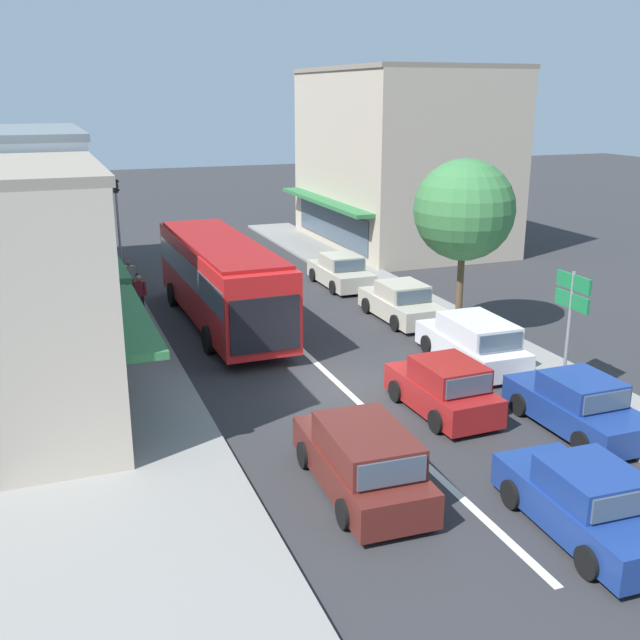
% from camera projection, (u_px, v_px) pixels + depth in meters
% --- Properties ---
extents(ground_plane, '(140.00, 140.00, 0.00)m').
position_uv_depth(ground_plane, '(344.00, 389.00, 22.21)').
color(ground_plane, '#2D2D30').
extents(lane_centre_line, '(0.20, 28.00, 0.01)m').
position_uv_depth(lane_centre_line, '(300.00, 348.00, 25.79)').
color(lane_centre_line, silver).
rests_on(lane_centre_line, ground).
extents(sidewalk_left, '(5.20, 44.00, 0.14)m').
position_uv_depth(sidewalk_left, '(90.00, 351.00, 25.26)').
color(sidewalk_left, gray).
rests_on(sidewalk_left, ground).
extents(kerb_right, '(2.80, 44.00, 0.12)m').
position_uv_depth(kerb_right, '(430.00, 313.00, 29.67)').
color(kerb_right, gray).
rests_on(kerb_right, ground).
extents(building_right_far, '(9.45, 12.47, 9.77)m').
position_uv_depth(building_right_far, '(401.00, 158.00, 42.07)').
color(building_right_far, '#B2A38E').
rests_on(building_right_far, ground).
extents(city_bus, '(2.87, 10.89, 3.23)m').
position_uv_depth(city_bus, '(221.00, 276.00, 27.80)').
color(city_bus, red).
rests_on(city_bus, ground).
extents(wagon_behind_bus_mid, '(2.06, 4.56, 1.58)m').
position_uv_depth(wagon_behind_bus_mid, '(362.00, 460.00, 16.31)').
color(wagon_behind_bus_mid, '#561E19').
rests_on(wagon_behind_bus_mid, ground).
extents(hatchback_queue_far_back, '(1.91, 3.75, 1.54)m').
position_uv_depth(hatchback_queue_far_back, '(444.00, 389.00, 20.36)').
color(hatchback_queue_far_back, maroon).
rests_on(hatchback_queue_far_back, ground).
extents(sedan_behind_bus_near, '(2.02, 4.27, 1.47)m').
position_uv_depth(sedan_behind_bus_near, '(586.00, 503.00, 14.77)').
color(sedan_behind_bus_near, navy).
rests_on(sedan_behind_bus_near, ground).
extents(parked_sedan_kerb_front, '(1.91, 4.21, 1.47)m').
position_uv_depth(parked_sedan_kerb_front, '(578.00, 406.00, 19.36)').
color(parked_sedan_kerb_front, navy).
rests_on(parked_sedan_kerb_front, ground).
extents(parked_wagon_kerb_second, '(2.01, 4.54, 1.58)m').
position_uv_depth(parked_wagon_kerb_second, '(473.00, 342.00, 24.01)').
color(parked_wagon_kerb_second, silver).
rests_on(parked_wagon_kerb_second, ground).
extents(parked_sedan_kerb_third, '(1.94, 4.22, 1.47)m').
position_uv_depth(parked_sedan_kerb_third, '(401.00, 303.00, 28.81)').
color(parked_sedan_kerb_third, '#B7B29E').
rests_on(parked_sedan_kerb_third, ground).
extents(parked_sedan_kerb_rear, '(1.91, 4.21, 1.47)m').
position_uv_depth(parked_sedan_kerb_rear, '(341.00, 272.00, 33.81)').
color(parked_sedan_kerb_rear, '#B7B29E').
rests_on(parked_sedan_kerb_rear, ground).
extents(traffic_light_downstreet, '(0.33, 0.24, 4.20)m').
position_uv_depth(traffic_light_downstreet, '(117.00, 205.00, 38.54)').
color(traffic_light_downstreet, gray).
rests_on(traffic_light_downstreet, ground).
extents(directional_road_sign, '(0.10, 1.40, 3.60)m').
position_uv_depth(directional_road_sign, '(572.00, 302.00, 21.29)').
color(directional_road_sign, gray).
rests_on(directional_road_sign, ground).
extents(street_tree_right, '(3.53, 3.53, 6.30)m').
position_uv_depth(street_tree_right, '(464.00, 210.00, 25.96)').
color(street_tree_right, brown).
rests_on(street_tree_right, ground).
extents(pedestrian_with_handbag_near, '(0.66, 0.29, 1.63)m').
position_uv_depth(pedestrian_with_handbag_near, '(130.00, 277.00, 31.16)').
color(pedestrian_with_handbag_near, '#333338').
rests_on(pedestrian_with_handbag_near, sidewalk_left).
extents(pedestrian_browsing_midblock, '(0.50, 0.38, 1.63)m').
position_uv_depth(pedestrian_browsing_midblock, '(140.00, 293.00, 28.66)').
color(pedestrian_browsing_midblock, '#232838').
rests_on(pedestrian_browsing_midblock, sidewalk_left).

